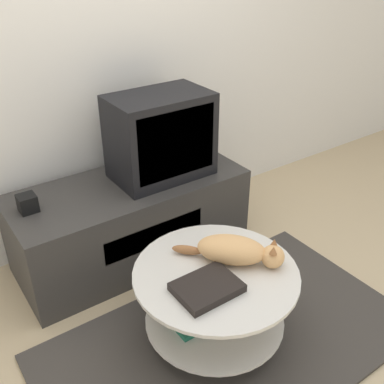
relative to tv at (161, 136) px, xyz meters
The scene contains 9 objects.
ground_plane 1.18m from the tv, 101.33° to the right, with size 12.00×12.00×0.00m, color tan.
wall_back 0.70m from the tv, 114.73° to the left, with size 8.00×0.05×2.60m.
rug 1.18m from the tv, 101.33° to the right, with size 1.80×1.03×0.02m.
tv_stand 0.55m from the tv, behind, with size 1.38×0.58×0.51m.
tv is the anchor object (origin of this frame).
speaker 0.81m from the tv, behind, with size 0.09×0.09×0.09m.
coffee_table 0.98m from the tv, 105.61° to the right, with size 0.76×0.76×0.41m.
dvd_box 1.01m from the tv, 110.43° to the right, with size 0.27×0.21×0.04m.
cat 0.87m from the tv, 97.37° to the right, with size 0.39×0.41×0.13m.
Camera 1 is at (-1.05, -1.17, 1.75)m, focal length 42.00 mm.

